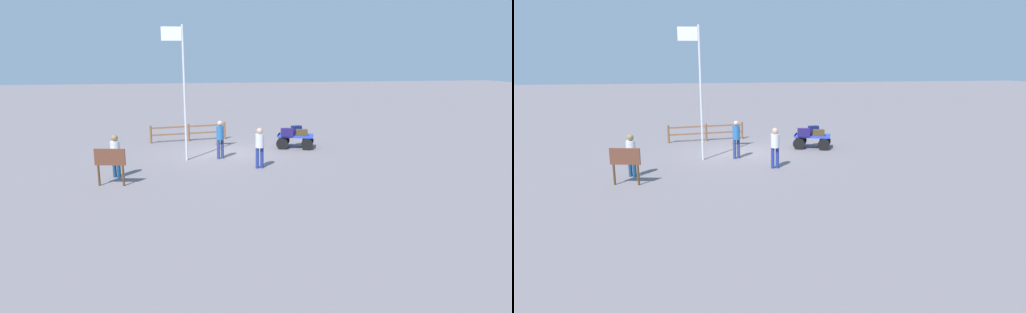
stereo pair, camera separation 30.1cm
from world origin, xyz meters
The scene contains 12 objects.
ground_plane centered at (0.00, 0.00, 0.00)m, with size 120.00×120.00×0.00m, color slate.
luggage_cart centered at (-3.77, -0.71, 0.47)m, with size 2.11×1.68×0.69m.
suitcase_olive centered at (-4.02, -0.37, 0.84)m, with size 0.63×0.46×0.31m.
suitcase_tan centered at (-3.78, -0.89, 0.82)m, with size 0.52×0.33×0.26m.
suitcase_navy centered at (-3.27, -0.41, 0.88)m, with size 0.64×0.36×0.39m.
suitcase_dark centered at (-3.94, -1.06, 0.89)m, with size 0.55×0.40×0.40m.
worker_lead centered at (-1.21, 3.13, 1.02)m, with size 0.38×0.38×1.70m.
worker_trailing centered at (0.23, 1.05, 1.01)m, with size 0.43×0.43×1.74m.
worker_supervisor centered at (4.48, 3.58, 0.99)m, with size 0.50×0.50×1.67m.
flagpole centered at (1.85, 1.07, 3.46)m, with size 0.95×0.11×5.90m.
signboard centered at (4.54, 4.72, 0.93)m, with size 1.10×0.28×1.36m.
wooden_fence centered at (1.53, -3.55, 0.56)m, with size 4.17×0.76×0.97m.
Camera 1 is at (2.11, 20.66, 4.53)m, focal length 30.84 mm.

